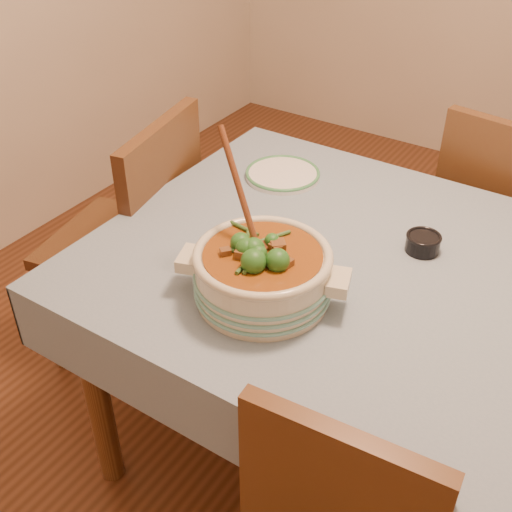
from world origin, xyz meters
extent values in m
plane|color=#4C2815|center=(0.00, 0.00, 0.00)|extent=(4.50, 4.50, 0.00)
cube|color=brown|center=(0.00, 0.00, 0.72)|extent=(1.60, 1.00, 0.05)
cube|color=#7C8EA1|center=(0.00, 0.00, 0.75)|extent=(1.68, 1.08, 0.01)
cylinder|color=brown|center=(-0.73, -0.43, 0.35)|extent=(0.07, 0.07, 0.70)
cylinder|color=brown|center=(-0.73, 0.43, 0.35)|extent=(0.07, 0.07, 0.70)
cylinder|color=beige|center=(-0.31, -0.24, 0.82)|extent=(0.39, 0.39, 0.12)
torus|color=beige|center=(-0.31, -0.24, 0.88)|extent=(0.31, 0.31, 0.02)
cube|color=beige|center=(-0.15, -0.18, 0.83)|extent=(0.07, 0.09, 0.03)
cube|color=beige|center=(-0.47, -0.29, 0.83)|extent=(0.07, 0.09, 0.03)
cylinder|color=brown|center=(-0.31, -0.24, 0.87)|extent=(0.27, 0.27, 0.02)
cylinder|color=white|center=(-0.57, 0.28, 0.76)|extent=(0.30, 0.30, 0.02)
torus|color=#3E8952|center=(-0.57, 0.28, 0.77)|extent=(0.23, 0.23, 0.01)
cylinder|color=black|center=(-0.07, 0.14, 0.78)|extent=(0.09, 0.09, 0.04)
torus|color=black|center=(-0.07, 0.14, 0.80)|extent=(0.09, 0.09, 0.01)
cylinder|color=black|center=(-0.07, 0.14, 0.79)|extent=(0.07, 0.07, 0.01)
cube|color=brown|center=(0.04, 0.83, 0.47)|extent=(0.49, 0.49, 0.04)
cube|color=brown|center=(0.01, 0.64, 0.70)|extent=(0.44, 0.10, 0.47)
cylinder|color=brown|center=(-0.12, 1.04, 0.23)|extent=(0.04, 0.04, 0.47)
cylinder|color=brown|center=(-0.18, 0.67, 0.23)|extent=(0.04, 0.04, 0.47)
cube|color=brown|center=(0.05, -0.55, 0.63)|extent=(0.39, 0.07, 0.42)
cube|color=brown|center=(-1.06, 0.03, 0.47)|extent=(0.51, 0.51, 0.04)
cube|color=brown|center=(-0.86, 0.07, 0.70)|extent=(0.13, 0.44, 0.47)
cylinder|color=brown|center=(-1.28, 0.18, 0.23)|extent=(0.04, 0.04, 0.47)
cylinder|color=brown|center=(-1.21, -0.19, 0.23)|extent=(0.04, 0.04, 0.47)
cylinder|color=brown|center=(-0.91, 0.25, 0.23)|extent=(0.04, 0.04, 0.47)
cylinder|color=brown|center=(-0.84, -0.12, 0.23)|extent=(0.04, 0.04, 0.47)
camera|label=1|loc=(0.31, -1.21, 1.70)|focal=45.00mm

